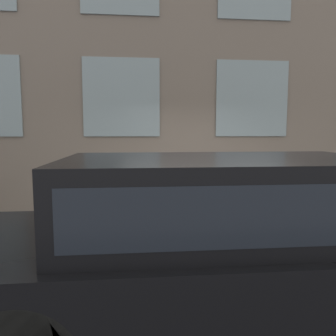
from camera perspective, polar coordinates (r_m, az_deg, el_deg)
name	(u,v)px	position (r m, az deg, el deg)	size (l,w,h in m)	color
ground_plane	(214,268)	(4.83, 8.00, -16.88)	(80.00, 80.00, 0.00)	#47474C
sidewalk	(198,236)	(5.89, 5.23, -11.71)	(2.37, 60.00, 0.16)	gray
fire_hydrant	(190,220)	(5.21, 3.80, -9.05)	(0.28, 0.41, 0.70)	gold
person	(146,188)	(5.18, -3.78, -3.54)	(0.34, 0.23, 1.41)	#726651
parked_truck_black_near	(216,231)	(3.11, 8.41, -10.83)	(1.88, 4.61, 1.67)	black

